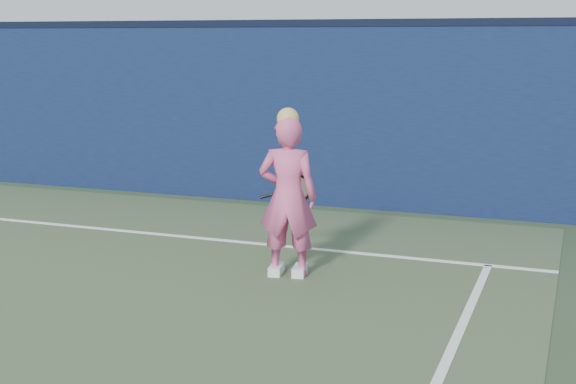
% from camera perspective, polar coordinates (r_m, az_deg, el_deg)
% --- Properties ---
extents(backstop_wall, '(24.00, 0.40, 2.50)m').
position_cam_1_polar(backstop_wall, '(12.24, -7.24, 5.67)').
color(backstop_wall, '#0D183A').
rests_on(backstop_wall, ground).
extents(wall_cap, '(24.00, 0.42, 0.10)m').
position_cam_1_polar(wall_cap, '(12.19, -7.39, 11.76)').
color(wall_cap, black).
rests_on(wall_cap, backstop_wall).
extents(player, '(0.64, 0.48, 1.69)m').
position_cam_1_polar(player, '(7.94, 0.00, -0.29)').
color(player, '#DB558A').
rests_on(player, ground).
extents(racket, '(0.55, 0.18, 0.30)m').
position_cam_1_polar(racket, '(8.37, 0.52, 0.20)').
color(racket, black).
rests_on(racket, ground).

